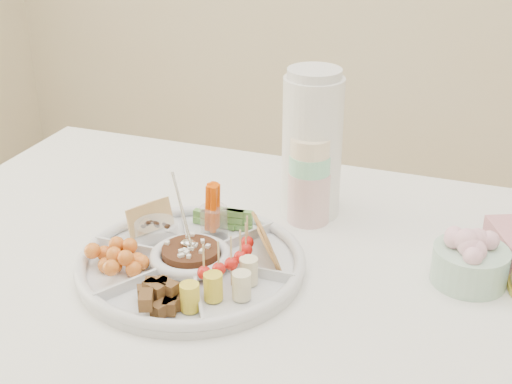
% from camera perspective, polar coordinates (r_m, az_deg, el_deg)
% --- Properties ---
extents(party_tray, '(0.38, 0.38, 0.04)m').
position_cam_1_polar(party_tray, '(1.21, -5.21, -5.44)').
color(party_tray, white).
rests_on(party_tray, dining_table).
extents(bean_dip, '(0.10, 0.10, 0.04)m').
position_cam_1_polar(bean_dip, '(1.21, -5.23, -5.13)').
color(bean_dip, brown).
rests_on(bean_dip, party_tray).
extents(tortillas, '(0.11, 0.11, 0.06)m').
position_cam_1_polar(tortillas, '(1.21, 0.87, -4.03)').
color(tortillas, '#956B43').
rests_on(tortillas, party_tray).
extents(carrot_cucumber, '(0.10, 0.10, 0.09)m').
position_cam_1_polar(carrot_cucumber, '(1.29, -2.90, -1.09)').
color(carrot_cucumber, '#DE4900').
rests_on(carrot_cucumber, party_tray).
extents(pita_raisins, '(0.11, 0.11, 0.06)m').
position_cam_1_polar(pita_raisins, '(1.30, -8.59, -2.32)').
color(pita_raisins, tan).
rests_on(pita_raisins, party_tray).
extents(cherries, '(0.12, 0.12, 0.05)m').
position_cam_1_polar(cherries, '(1.20, -11.44, -5.37)').
color(cherries, orange).
rests_on(cherries, party_tray).
extents(granola_chunks, '(0.09, 0.09, 0.04)m').
position_cam_1_polar(granola_chunks, '(1.11, -8.06, -8.08)').
color(granola_chunks, '#4C2713').
rests_on(granola_chunks, party_tray).
extents(banana_tomato, '(0.10, 0.10, 0.08)m').
position_cam_1_polar(banana_tomato, '(1.10, -1.34, -6.50)').
color(banana_tomato, '#DBC461').
rests_on(banana_tomato, party_tray).
extents(cup_stack, '(0.08, 0.08, 0.23)m').
position_cam_1_polar(cup_stack, '(1.34, 4.33, 2.07)').
color(cup_stack, '#CEF5C4').
rests_on(cup_stack, dining_table).
extents(thermos, '(0.13, 0.13, 0.30)m').
position_cam_1_polar(thermos, '(1.35, 4.51, 3.98)').
color(thermos, white).
rests_on(thermos, dining_table).
extents(flower_bowl, '(0.15, 0.15, 0.09)m').
position_cam_1_polar(flower_bowl, '(1.22, 16.82, -5.03)').
color(flower_bowl, '#A9D0C0').
rests_on(flower_bowl, dining_table).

